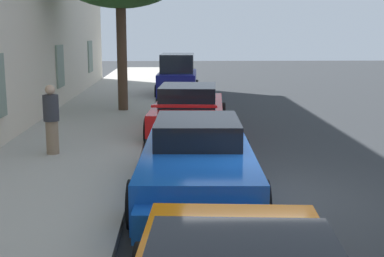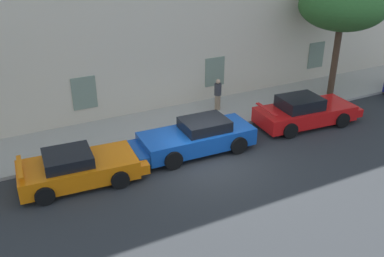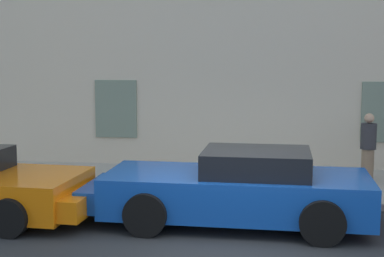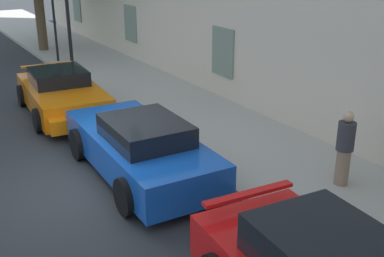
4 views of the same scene
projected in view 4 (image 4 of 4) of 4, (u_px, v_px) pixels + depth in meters
The scene contains 6 objects.
ground_plane at pixel (99, 185), 10.11m from camera, with size 80.00×80.00×0.00m, color #2B2D30.
sidewalk at pixel (245, 145), 11.96m from camera, with size 60.00×3.37×0.14m, color #A8A399.
sportscar_red_lead at pixel (64, 96), 14.10m from camera, with size 4.61×2.36×1.26m.
sportscar_yellow_flank at pixel (136, 145), 10.52m from camera, with size 5.11×2.19×1.35m.
traffic_light at pixel (50, 1), 19.40m from camera, with size 0.22×0.36×3.59m.
pedestrian_admiring at pixel (345, 148), 9.57m from camera, with size 0.47×0.47×1.57m.
Camera 4 is at (8.71, -3.06, 4.70)m, focal length 45.13 mm.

